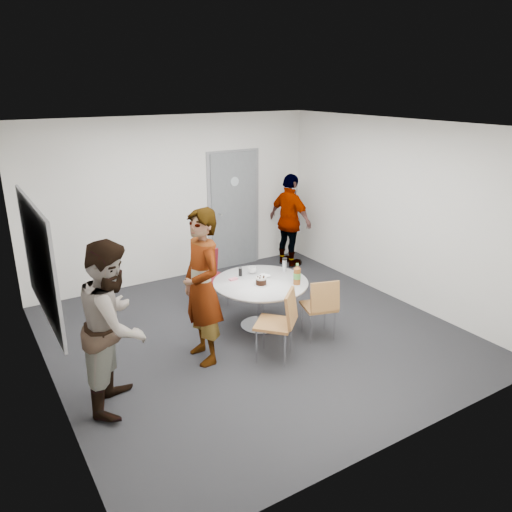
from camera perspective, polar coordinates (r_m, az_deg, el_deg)
floor at (r=6.72m, az=-0.22°, el=-8.93°), size 5.00×5.00×0.00m
ceiling at (r=5.95m, az=-0.25°, el=14.67°), size 5.00×5.00×0.00m
wall_back at (r=8.37m, az=-9.27°, el=6.39°), size 5.00×0.00×5.00m
wall_left at (r=5.41m, az=-23.47°, el=-2.13°), size 0.00×5.00×5.00m
wall_right at (r=7.76m, az=15.78°, el=4.90°), size 0.00×5.00×5.00m
wall_front at (r=4.41m, az=17.09°, el=-6.11°), size 5.00×0.00×5.00m
door at (r=8.89m, az=-2.55°, el=5.23°), size 1.02×0.17×2.12m
whiteboard at (r=5.57m, az=-23.54°, el=-0.45°), size 0.04×1.90×1.25m
table at (r=6.70m, az=0.72°, el=-3.63°), size 1.27×1.27×0.95m
chair_near_left at (r=5.93m, az=2.95°, el=-7.12°), size 0.62×0.62×0.89m
chair_near_right at (r=6.44m, az=7.49°, el=-5.39°), size 0.50×0.53×0.84m
chair_far at (r=7.47m, az=-5.28°, el=-1.84°), size 0.40×0.43×0.82m
person_main at (r=5.81m, az=-6.18°, el=-3.57°), size 0.45×0.69×1.87m
person_left at (r=5.21m, az=-15.88°, el=-7.59°), size 1.02×1.08×1.77m
person_right at (r=8.94m, az=3.92°, el=4.05°), size 0.56×1.04×1.68m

